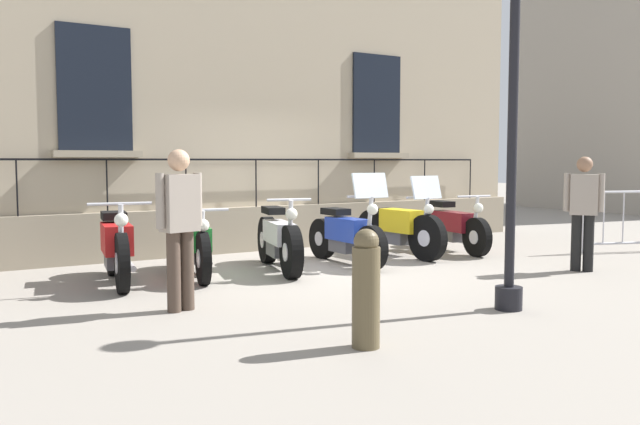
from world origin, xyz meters
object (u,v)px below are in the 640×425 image
motorcycle_blue (347,235)px  motorcycle_maroon (451,227)px  crowd_barrier (633,219)px  bollard (366,288)px  motorcycle_yellow (400,229)px  pedestrian_standing (180,220)px  motorcycle_red (117,248)px  motorcycle_green (195,245)px  motorcycle_white (279,240)px  lamppost (513,92)px  pedestrian_walking (583,207)px

motorcycle_blue → motorcycle_maroon: motorcycle_blue is taller
crowd_barrier → bollard: bearing=-72.0°
motorcycle_yellow → pedestrian_standing: (1.87, -4.34, 0.48)m
motorcycle_red → crowd_barrier: (1.61, 8.23, 0.11)m
motorcycle_green → motorcycle_white: bearing=82.3°
motorcycle_red → lamppost: (3.59, 3.09, 1.78)m
motorcycle_yellow → lamppost: bearing=-21.5°
motorcycle_white → lamppost: size_ratio=0.55×
motorcycle_green → lamppost: 4.52m
motorcycle_white → crowd_barrier: bearing=76.3°
motorcycle_white → pedestrian_standing: size_ratio=1.26×
motorcycle_blue → crowd_barrier: motorcycle_blue is taller
motorcycle_green → motorcycle_yellow: (0.01, 3.47, 0.03)m
motorcycle_blue → pedestrian_standing: 3.61m
crowd_barrier → lamppost: bearing=-68.9°
motorcycle_green → pedestrian_walking: bearing=62.6°
motorcycle_yellow → motorcycle_blue: bearing=-79.9°
motorcycle_yellow → pedestrian_walking: pedestrian_walking is taller
motorcycle_blue → motorcycle_maroon: 2.33m
motorcycle_red → motorcycle_green: (-0.01, 1.03, -0.03)m
bollard → pedestrian_walking: pedestrian_walking is taller
motorcycle_red → pedestrian_standing: (1.86, 0.17, 0.48)m
motorcycle_blue → motorcycle_yellow: motorcycle_blue is taller
crowd_barrier → bollard: 7.59m
motorcycle_red → lamppost: bearing=40.7°
motorcycle_maroon → motorcycle_white: bearing=-86.8°
bollard → motorcycle_white: bearing=162.4°
bollard → pedestrian_walking: size_ratio=0.62×
motorcycle_blue → motorcycle_yellow: bearing=100.1°
motorcycle_maroon → crowd_barrier: size_ratio=1.16×
motorcycle_white → motorcycle_blue: (0.06, 1.11, 0.01)m
motorcycle_green → bollard: 3.96m
motorcycle_white → bollard: 3.99m
motorcycle_maroon → motorcycle_green: bearing=-89.6°
motorcycle_green → pedestrian_walking: (2.46, 4.75, 0.48)m
motorcycle_blue → crowd_barrier: (1.40, 4.90, 0.13)m
crowd_barrier → motorcycle_red: bearing=-101.0°
motorcycle_white → bollard: motorcycle_white is taller
motorcycle_green → motorcycle_maroon: 4.61m
motorcycle_red → crowd_barrier: bearing=79.0°
motorcycle_red → motorcycle_maroon: 5.65m
bollard → pedestrian_walking: bearing=107.5°
motorcycle_white → motorcycle_maroon: (-0.19, 3.43, -0.01)m
lamppost → pedestrian_walking: bearing=112.9°
motorcycle_red → motorcycle_blue: (0.20, 3.33, -0.02)m
lamppost → pedestrian_walking: (-1.14, 2.70, -1.34)m
motorcycle_white → lamppost: lamppost is taller
bollard → pedestrian_walking: (-1.51, 4.77, 0.40)m
lamppost → crowd_barrier: (-1.98, 5.14, -1.67)m
bollard → motorcycle_red: bearing=-165.7°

